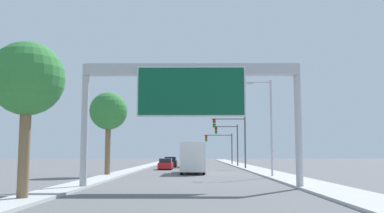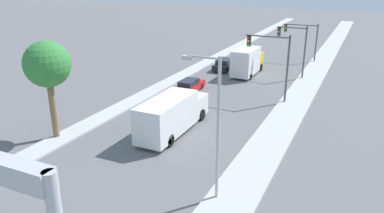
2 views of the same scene
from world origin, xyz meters
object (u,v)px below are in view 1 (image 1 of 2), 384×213
(sign_gantry, at_px, (191,89))
(traffic_light_far_intersection, at_px, (222,143))
(traffic_light_mid_block, at_px, (230,139))
(palm_tree_background, at_px, (109,112))
(car_far_left, at_px, (171,162))
(truck_box_primary, at_px, (193,155))
(palm_tree_foreground, at_px, (27,80))
(traffic_light_near_intersection, at_px, (235,134))
(street_lamp_right, at_px, (268,120))
(car_near_left, at_px, (166,164))
(truck_box_secondary, at_px, (193,158))

(sign_gantry, xyz_separation_m, traffic_light_far_intersection, (5.04, 50.12, -2.17))
(traffic_light_mid_block, bearing_deg, palm_tree_background, -117.17)
(car_far_left, relative_size, traffic_light_mid_block, 0.74)
(truck_box_primary, xyz_separation_m, palm_tree_foreground, (-7.38, -45.48, 3.63))
(palm_tree_foreground, distance_m, palm_tree_background, 20.45)
(sign_gantry, bearing_deg, truck_box_primary, 90.00)
(truck_box_primary, relative_size, traffic_light_near_intersection, 1.04)
(palm_tree_background, distance_m, street_lamp_right, 14.65)
(traffic_light_far_intersection, bearing_deg, car_near_left, -112.26)
(sign_gantry, xyz_separation_m, car_near_left, (-3.50, 29.27, -5.30))
(sign_gantry, bearing_deg, palm_tree_foreground, -138.37)
(traffic_light_far_intersection, bearing_deg, truck_box_secondary, -99.13)
(traffic_light_near_intersection, relative_size, traffic_light_far_intersection, 1.24)
(traffic_light_mid_block, bearing_deg, traffic_light_near_intersection, -91.33)
(traffic_light_near_intersection, relative_size, traffic_light_mid_block, 1.06)
(traffic_light_far_intersection, height_order, palm_tree_background, palm_tree_background)
(traffic_light_mid_block, bearing_deg, sign_gantry, -98.01)
(palm_tree_foreground, bearing_deg, truck_box_secondary, 73.76)
(truck_box_primary, bearing_deg, car_far_left, 159.23)
(truck_box_secondary, distance_m, street_lamp_right, 10.44)
(palm_tree_background, bearing_deg, sign_gantry, -60.60)
(truck_box_secondary, bearing_deg, traffic_light_mid_block, 75.17)
(palm_tree_background, bearing_deg, car_far_left, 80.70)
(street_lamp_right, bearing_deg, truck_box_primary, 103.48)
(car_far_left, height_order, street_lamp_right, street_lamp_right)
(truck_box_primary, relative_size, traffic_light_far_intersection, 1.29)
(palm_tree_background, height_order, street_lamp_right, street_lamp_right)
(palm_tree_foreground, relative_size, street_lamp_right, 0.85)
(car_far_left, bearing_deg, traffic_light_mid_block, -0.85)
(car_near_left, relative_size, palm_tree_background, 0.61)
(traffic_light_mid_block, xyz_separation_m, palm_tree_background, (-13.47, -26.24, 1.63))
(palm_tree_foreground, xyz_separation_m, street_lamp_right, (13.97, 17.97, -0.45))
(truck_box_secondary, relative_size, street_lamp_right, 1.06)
(truck_box_secondary, xyz_separation_m, palm_tree_background, (-7.82, -4.91, 4.30))
(car_near_left, bearing_deg, street_lamp_right, -60.52)
(car_far_left, relative_size, truck_box_primary, 0.67)
(car_far_left, bearing_deg, traffic_light_far_intersection, 49.13)
(sign_gantry, xyz_separation_m, street_lamp_right, (6.59, 11.42, -1.02))
(traffic_light_far_intersection, xyz_separation_m, palm_tree_background, (-12.85, -36.24, 2.11))
(traffic_light_near_intersection, height_order, palm_tree_foreground, palm_tree_foreground)
(car_far_left, bearing_deg, palm_tree_foreground, -94.74)
(sign_gantry, distance_m, street_lamp_right, 13.22)
(truck_box_primary, xyz_separation_m, traffic_light_mid_block, (5.65, 1.19, 2.51))
(car_far_left, distance_m, traffic_light_mid_block, 9.81)
(traffic_light_near_intersection, bearing_deg, sign_gantry, -100.19)
(sign_gantry, relative_size, truck_box_primary, 1.87)
(car_near_left, height_order, car_far_left, car_far_left)
(palm_tree_foreground, bearing_deg, car_far_left, 85.26)
(truck_box_secondary, bearing_deg, palm_tree_background, -147.88)
(palm_tree_background, xyz_separation_m, street_lamp_right, (14.41, -2.46, -0.96))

